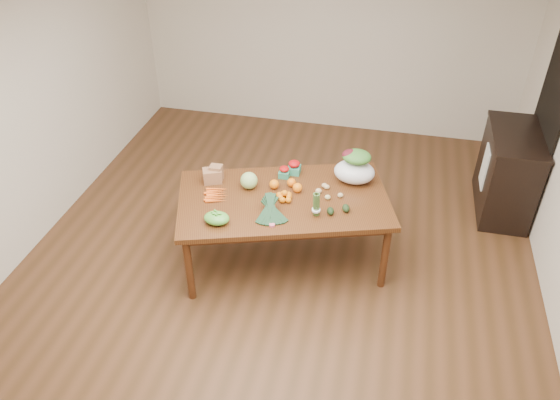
% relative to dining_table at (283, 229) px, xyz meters
% --- Properties ---
extents(floor, '(6.00, 6.00, 0.00)m').
position_rel_dining_table_xyz_m(floor, '(-0.04, -0.10, -0.38)').
color(floor, '#57341E').
rests_on(floor, ground).
extents(room_walls, '(5.02, 6.02, 2.70)m').
position_rel_dining_table_xyz_m(room_walls, '(-0.04, -0.10, 0.97)').
color(room_walls, beige).
rests_on(room_walls, floor).
extents(dining_table, '(2.17, 1.61, 0.75)m').
position_rel_dining_table_xyz_m(dining_table, '(0.00, 0.00, 0.00)').
color(dining_table, '#502C12').
rests_on(dining_table, floor).
extents(doorway_dark, '(0.02, 1.00, 2.10)m').
position_rel_dining_table_xyz_m(doorway_dark, '(2.44, 1.50, 0.68)').
color(doorway_dark, black).
rests_on(doorway_dark, floor).
extents(cabinet, '(0.52, 1.02, 0.94)m').
position_rel_dining_table_xyz_m(cabinet, '(2.18, 1.38, 0.10)').
color(cabinet, black).
rests_on(cabinet, floor).
extents(dish_towel, '(0.02, 0.28, 0.45)m').
position_rel_dining_table_xyz_m(dish_towel, '(1.92, 1.30, 0.18)').
color(dish_towel, white).
rests_on(dish_towel, cabinet).
extents(paper_bag, '(0.28, 0.25, 0.16)m').
position_rel_dining_table_xyz_m(paper_bag, '(-0.72, 0.11, 0.46)').
color(paper_bag, '#9D6246').
rests_on(paper_bag, dining_table).
extents(cabbage, '(0.16, 0.16, 0.16)m').
position_rel_dining_table_xyz_m(cabbage, '(-0.35, 0.08, 0.46)').
color(cabbage, '#9DCA74').
rests_on(cabbage, dining_table).
extents(strawberry_basket_a, '(0.13, 0.13, 0.09)m').
position_rel_dining_table_xyz_m(strawberry_basket_a, '(-0.07, 0.34, 0.42)').
color(strawberry_basket_a, red).
rests_on(strawberry_basket_a, dining_table).
extents(strawberry_basket_b, '(0.15, 0.15, 0.11)m').
position_rel_dining_table_xyz_m(strawberry_basket_b, '(0.01, 0.43, 0.43)').
color(strawberry_basket_b, red).
rests_on(strawberry_basket_b, dining_table).
extents(orange_a, '(0.09, 0.09, 0.09)m').
position_rel_dining_table_xyz_m(orange_a, '(-0.12, 0.13, 0.42)').
color(orange_a, orange).
rests_on(orange_a, dining_table).
extents(orange_b, '(0.08, 0.08, 0.08)m').
position_rel_dining_table_xyz_m(orange_b, '(0.03, 0.20, 0.42)').
color(orange_b, orange).
rests_on(orange_b, dining_table).
extents(orange_c, '(0.09, 0.09, 0.09)m').
position_rel_dining_table_xyz_m(orange_c, '(0.11, 0.12, 0.42)').
color(orange_c, orange).
rests_on(orange_c, dining_table).
extents(mandarin_cluster, '(0.23, 0.23, 0.09)m').
position_rel_dining_table_xyz_m(mandarin_cluster, '(0.01, -0.01, 0.42)').
color(mandarin_cluster, orange).
rests_on(mandarin_cluster, dining_table).
extents(carrots, '(0.28, 0.30, 0.03)m').
position_rel_dining_table_xyz_m(carrots, '(-0.62, -0.12, 0.39)').
color(carrots, '#F55614').
rests_on(carrots, dining_table).
extents(snap_pea_bag, '(0.23, 0.17, 0.10)m').
position_rel_dining_table_xyz_m(snap_pea_bag, '(-0.48, -0.50, 0.43)').
color(snap_pea_bag, green).
rests_on(snap_pea_bag, dining_table).
extents(kale_bunch, '(0.43, 0.48, 0.16)m').
position_rel_dining_table_xyz_m(kale_bunch, '(-0.04, -0.34, 0.45)').
color(kale_bunch, black).
rests_on(kale_bunch, dining_table).
extents(asparagus_bundle, '(0.11, 0.14, 0.26)m').
position_rel_dining_table_xyz_m(asparagus_bundle, '(0.34, -0.20, 0.50)').
color(asparagus_bundle, '#517A38').
rests_on(asparagus_bundle, dining_table).
extents(potato_a, '(0.06, 0.05, 0.05)m').
position_rel_dining_table_xyz_m(potato_a, '(0.30, 0.14, 0.40)').
color(potato_a, tan).
rests_on(potato_a, dining_table).
extents(potato_b, '(0.05, 0.05, 0.05)m').
position_rel_dining_table_xyz_m(potato_b, '(0.40, 0.06, 0.40)').
color(potato_b, '#DBCB7E').
rests_on(potato_b, dining_table).
extents(potato_c, '(0.05, 0.05, 0.05)m').
position_rel_dining_table_xyz_m(potato_c, '(0.37, 0.23, 0.40)').
color(potato_c, tan).
rests_on(potato_c, dining_table).
extents(potato_d, '(0.06, 0.05, 0.05)m').
position_rel_dining_table_xyz_m(potato_d, '(0.34, 0.24, 0.40)').
color(potato_d, tan).
rests_on(potato_d, dining_table).
extents(potato_e, '(0.05, 0.05, 0.05)m').
position_rel_dining_table_xyz_m(potato_e, '(0.51, 0.12, 0.40)').
color(potato_e, '#DBC27E').
rests_on(potato_e, dining_table).
extents(avocado_a, '(0.09, 0.11, 0.06)m').
position_rel_dining_table_xyz_m(avocado_a, '(0.46, -0.15, 0.41)').
color(avocado_a, black).
rests_on(avocado_a, dining_table).
extents(avocado_b, '(0.09, 0.11, 0.06)m').
position_rel_dining_table_xyz_m(avocado_b, '(0.59, -0.08, 0.41)').
color(avocado_b, black).
rests_on(avocado_b, dining_table).
extents(salad_bag, '(0.46, 0.40, 0.30)m').
position_rel_dining_table_xyz_m(salad_bag, '(0.60, 0.41, 0.53)').
color(salad_bag, silver).
rests_on(salad_bag, dining_table).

